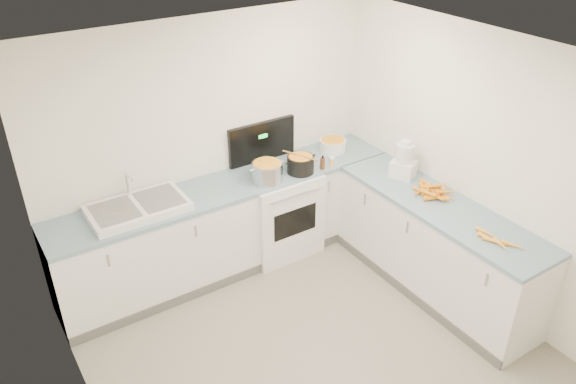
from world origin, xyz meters
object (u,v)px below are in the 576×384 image
stove (277,210)px  steel_pot (267,173)px  mixing_bowl (333,145)px  food_processor (404,161)px  spice_jar (332,163)px  black_pot (300,165)px  extract_bottle (322,164)px  sink (138,208)px

stove → steel_pot: 0.60m
steel_pot → mixing_bowl: size_ratio=1.04×
food_processor → mixing_bowl: bearing=105.3°
stove → spice_jar: (0.51, -0.23, 0.51)m
steel_pot → black_pot: (0.38, -0.02, -0.01)m
black_pot → extract_bottle: 0.23m
stove → sink: size_ratio=1.58×
spice_jar → food_processor: (0.46, -0.55, 0.12)m
spice_jar → sink: bearing=172.8°
sink → mixing_bowl: sink is taller
stove → sink: (-1.45, 0.02, 0.50)m
mixing_bowl → food_processor: size_ratio=0.74×
black_pot → spice_jar: bearing=-12.9°
black_pot → food_processor: (0.80, -0.63, 0.09)m
stove → black_pot: stove is taller
mixing_bowl → spice_jar: mixing_bowl is taller
steel_pot → mixing_bowl: steel_pot is taller
mixing_bowl → spice_jar: bearing=-128.5°
sink → stove: bearing=-0.6°
extract_bottle → sink: bearing=172.7°
steel_pot → spice_jar: bearing=-7.7°
mixing_bowl → extract_bottle: size_ratio=2.36×
extract_bottle → food_processor: bearing=-44.6°
stove → extract_bottle: 0.70m
steel_pot → stove: bearing=34.7°
mixing_bowl → stove: bearing=-175.7°
black_pot → spice_jar: 0.34m
food_processor → black_pot: bearing=141.7°
sink → extract_bottle: (1.85, -0.24, 0.02)m
steel_pot → food_processor: food_processor is taller
sink → mixing_bowl: 2.19m
spice_jar → steel_pot: bearing=172.3°
extract_bottle → spice_jar: bearing=-5.9°
steel_pot → extract_bottle: bearing=-8.0°
steel_pot → sink: bearing=173.0°
stove → spice_jar: bearing=-24.4°
sink → steel_pot: sink is taller
black_pot → mixing_bowl: black_pot is taller
steel_pot → extract_bottle: 0.61m
sink → steel_pot: (1.25, -0.15, 0.05)m
black_pot → mixing_bowl: (0.57, 0.21, -0.01)m
black_pot → extract_bottle: black_pot is taller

